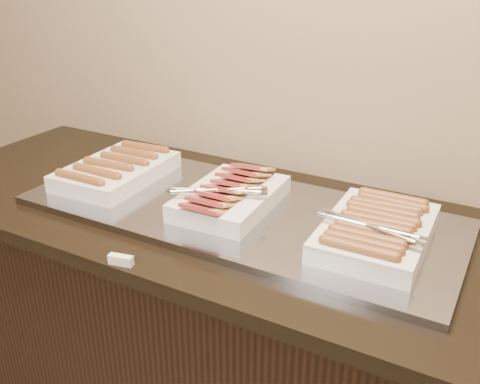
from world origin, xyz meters
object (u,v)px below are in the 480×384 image
object	(u,v)px
warming_tray	(238,211)
dish_left	(117,170)
counter	(232,340)
dish_center	(230,196)
dish_right	(376,230)

from	to	relation	value
warming_tray	dish_left	world-z (taller)	dish_left
counter	warming_tray	world-z (taller)	warming_tray
counter	warming_tray	xyz separation A→B (m)	(0.02, 0.00, 0.46)
dish_center	dish_right	bearing A→B (deg)	-2.57
dish_left	warming_tray	bearing A→B (deg)	-2.21
counter	dish_center	xyz separation A→B (m)	(-0.00, -0.00, 0.50)
counter	dish_left	world-z (taller)	dish_left
warming_tray	dish_center	bearing A→B (deg)	-169.26
dish_right	dish_center	bearing A→B (deg)	178.62
dish_right	counter	bearing A→B (deg)	177.99
counter	warming_tray	distance (m)	0.46
counter	dish_left	bearing A→B (deg)	180.00
counter	warming_tray	bearing A→B (deg)	0.00
dish_center	counter	bearing A→B (deg)	75.43
dish_right	dish_left	bearing A→B (deg)	178.26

